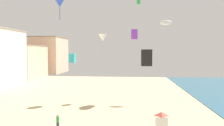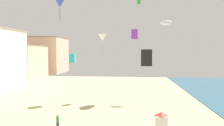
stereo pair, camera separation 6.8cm
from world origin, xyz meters
name	(u,v)px [view 2 (the right image)]	position (x,y,z in m)	size (l,w,h in m)	color
boardwalk_hotel_far	(22,62)	(-27.51, 53.72, 5.20)	(11.30, 14.48, 10.39)	beige
boardwalk_hotel_distant	(45,55)	(-27.51, 71.34, 6.99)	(15.01, 15.18, 13.96)	beige
kite_flyer	(58,121)	(-1.38, 12.44, 0.92)	(0.34, 0.34, 1.64)	#383D4C
lifeguard_stand	(161,119)	(9.50, 11.17, 1.84)	(1.10, 1.10, 2.55)	white
kite_white_delta	(103,38)	(3.27, 14.55, 10.03)	(0.96, 0.96, 2.18)	white
kite_cyan_box	(72,58)	(-3.31, 25.21, 7.33)	(0.96, 0.96, 1.50)	#2DB7CC
kite_purple_box	(134,34)	(7.11, 28.73, 11.51)	(1.11, 1.11, 1.74)	purple
kite_green_box	(139,1)	(7.98, 33.82, 18.49)	(0.72, 0.72, 1.12)	green
kite_black_box	(146,58)	(8.10, 12.35, 7.82)	(1.07, 1.07, 1.69)	black
kite_white_parafoil	(166,23)	(12.92, 30.60, 13.76)	(2.20, 0.61, 0.85)	white
kite_blue_delta	(60,4)	(-5.59, 25.87, 16.55)	(1.48, 1.48, 3.36)	blue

